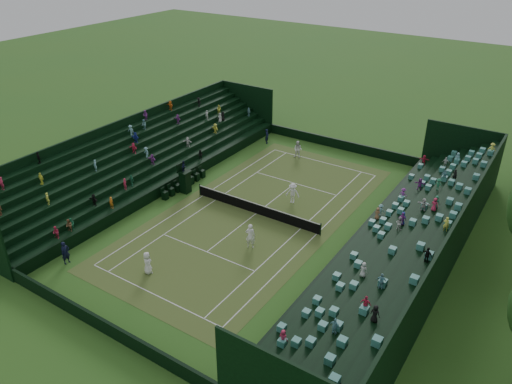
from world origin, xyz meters
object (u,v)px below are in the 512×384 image
Objects in this scene: player_near_west at (147,263)px; player_near_east at (250,236)px; player_far_west at (298,150)px; tennis_net at (256,208)px; player_far_east at (293,193)px; umpire_chair at (185,179)px.

player_near_east reaches higher than player_near_west.
tennis_net is at bearing -86.73° from player_far_west.
tennis_net is 6.59× the size of player_far_west.
player_near_east is 1.11× the size of player_far_west.
player_far_west is 9.21m from player_far_east.
tennis_net is 3.89× the size of umpire_chair.
player_far_west is (4.63, 11.75, -0.40)m from umpire_chair.
player_near_east reaches higher than tennis_net.
tennis_net is at bearing -82.30° from player_near_west.
player_near_east reaches higher than player_far_east.
umpire_chair is 1.69× the size of player_far_west.
player_far_east is at bearing -106.00° from player_near_east.
umpire_chair is at bearing -173.74° from player_far_east.
umpire_chair is at bearing -44.21° from player_near_east.
tennis_net is at bearing 2.06° from umpire_chair.
player_near_west is (-1.76, -10.44, 0.29)m from tennis_net.
player_near_west is 0.83× the size of player_near_east.
umpire_chair is at bearing -44.67° from player_near_west.
umpire_chair reaches higher than player_near_west.
player_far_west reaches higher than tennis_net.
player_far_east reaches higher than player_far_west.
player_far_west is at bearing 100.78° from player_far_east.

